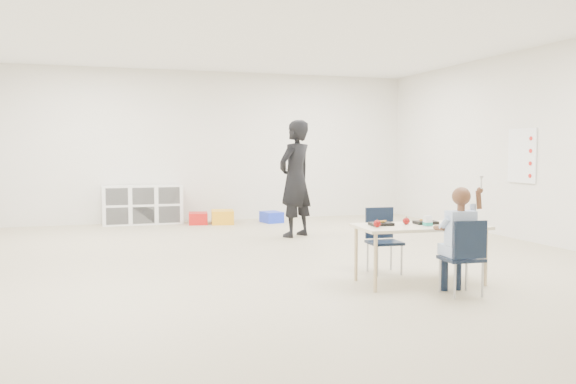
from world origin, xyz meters
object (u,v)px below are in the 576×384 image
object	(u,v)px
table	(420,254)
adult	(295,179)
child	(462,235)
chair_near	(461,257)
cubby_shelf	(143,205)

from	to	relation	value
table	adult	world-z (taller)	adult
child	chair_near	bearing A→B (deg)	0.00
chair_near	child	xyz separation A→B (m)	(0.00, 0.00, 0.20)
child	adult	distance (m)	4.07
table	child	bearing A→B (deg)	-74.48
child	cubby_shelf	bearing A→B (deg)	114.25
table	adult	size ratio (longest dim) A/B	0.74
chair_near	child	bearing A→B (deg)	0.00
table	cubby_shelf	distance (m)	6.24
table	adult	xyz separation A→B (m)	(-0.14, 3.50, 0.60)
adult	table	bearing A→B (deg)	59.63
chair_near	child	size ratio (longest dim) A/B	0.63
cubby_shelf	adult	bearing A→B (deg)	-47.64
chair_near	adult	bearing A→B (deg)	97.44
chair_near	adult	size ratio (longest dim) A/B	0.39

